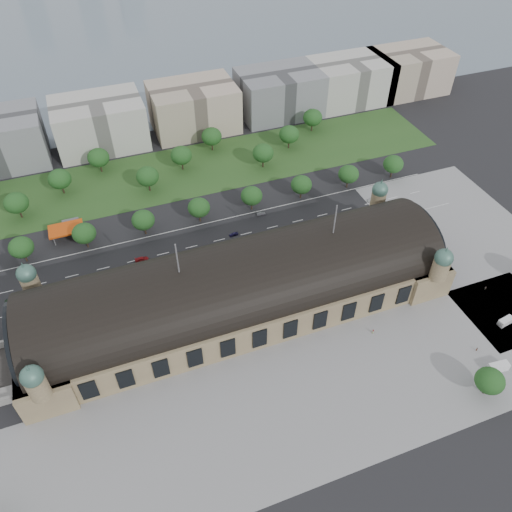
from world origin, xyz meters
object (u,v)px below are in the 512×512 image
object	(u,v)px
van_south	(497,367)
bus_west	(200,253)
traffic_car_3	(142,259)
parked_car_4	(139,282)
traffic_car_6	(373,200)
petrol_station	(69,227)
traffic_car_5	(261,214)
bus_mid	(266,245)
parked_car_6	(178,280)
van_east	(505,322)
parked_car_3	(115,288)
parked_car_5	(150,279)
pedestrian_0	(373,332)
parked_car_2	(32,309)
pedestrian_1	(477,349)
traffic_car_2	(59,285)
parked_car_1	(91,302)
traffic_car_4	(234,234)
bus_east	(246,249)
pedestrian_2	(485,288)
parked_car_0	(61,310)

from	to	relation	value
van_south	bus_west	bearing A→B (deg)	136.99
traffic_car_3	parked_car_4	world-z (taller)	traffic_car_3
parked_car_4	traffic_car_6	bearing A→B (deg)	65.40
petrol_station	traffic_car_5	size ratio (longest dim) A/B	3.59
bus_mid	parked_car_6	bearing A→B (deg)	101.74
parked_car_6	van_east	size ratio (longest dim) A/B	0.93
parked_car_3	parked_car_6	bearing A→B (deg)	58.66
traffic_car_5	parked_car_5	world-z (taller)	parked_car_5
van_east	pedestrian_0	xyz separation A→B (m)	(-45.71, 12.68, -0.26)
parked_car_2	parked_car_5	bearing A→B (deg)	54.45
van_south	pedestrian_1	xyz separation A→B (m)	(-1.24, 8.48, -0.55)
traffic_car_2	parked_car_1	world-z (taller)	parked_car_1
traffic_car_4	pedestrian_1	distance (m)	102.69
parked_car_2	bus_mid	bearing A→B (deg)	55.70
traffic_car_6	parked_car_6	distance (m)	97.77
traffic_car_2	parked_car_2	distance (m)	13.57
bus_west	bus_east	xyz separation A→B (m)	(17.70, -4.46, 0.09)
pedestrian_0	parked_car_4	bearing A→B (deg)	168.01
traffic_car_2	pedestrian_0	xyz separation A→B (m)	(100.36, -61.29, 0.20)
van_east	pedestrian_1	distance (m)	17.81
traffic_car_3	van_east	xyz separation A→B (m)	(113.89, -77.17, 0.41)
traffic_car_6	parked_car_2	distance (m)	149.88
bus_mid	pedestrian_2	bearing A→B (deg)	-123.47
parked_car_1	parked_car_4	bearing A→B (deg)	80.03
parked_car_3	parked_car_5	distance (m)	13.51
traffic_car_3	traffic_car_4	bearing A→B (deg)	-84.77
traffic_car_2	bus_east	world-z (taller)	bus_east
parked_car_1	parked_car_4	world-z (taller)	parked_car_1
parked_car_4	van_east	world-z (taller)	van_east
parked_car_5	parked_car_6	size ratio (longest dim) A/B	0.84
traffic_car_2	parked_car_0	bearing A→B (deg)	-3.47
petrol_station	van_east	bearing A→B (deg)	-37.13
petrol_station	parked_car_0	distance (m)	44.95
traffic_car_3	traffic_car_5	size ratio (longest dim) A/B	1.36
parked_car_0	parked_car_5	xyz separation A→B (m)	(33.40, 4.00, -0.08)
parked_car_3	van_east	distance (m)	142.29
bus_mid	pedestrian_0	size ratio (longest dim) A/B	6.29
traffic_car_5	bus_west	distance (m)	36.31
traffic_car_3	bus_east	size ratio (longest dim) A/B	0.41
pedestrian_2	parked_car_4	bearing A→B (deg)	32.08
bus_west	parked_car_6	bearing A→B (deg)	127.97
parked_car_1	bus_east	world-z (taller)	bus_east
traffic_car_2	traffic_car_4	size ratio (longest dim) A/B	1.31
van_east	pedestrian_0	bearing A→B (deg)	155.33
parked_car_1	pedestrian_0	bearing A→B (deg)	39.87
traffic_car_5	pedestrian_0	bearing A→B (deg)	-167.00
traffic_car_2	bus_east	size ratio (longest dim) A/B	0.40
traffic_car_4	parked_car_6	world-z (taller)	parked_car_6
traffic_car_4	pedestrian_1	xyz separation A→B (m)	(57.73, -84.93, 0.15)
traffic_car_6	parked_car_3	size ratio (longest dim) A/B	1.35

